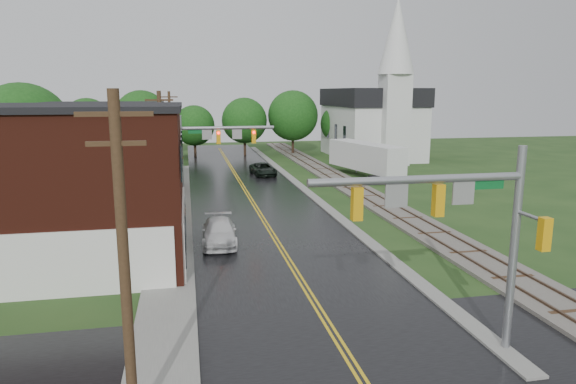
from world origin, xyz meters
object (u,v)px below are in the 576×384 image
object	(u,v)px
utility_pole_a	(124,262)
pickup_white	(219,232)
traffic_signal_near	(459,215)
semi_trailer	(366,157)
tree_left_c	(96,138)
brick_building	(43,186)
suv_dark	(263,169)
church	(374,115)
tree_left_b	(26,132)
utility_pole_c	(171,132)
tree_left_e	(152,130)
utility_pole_b	(162,156)
traffic_signal_far	(209,144)

from	to	relation	value
utility_pole_a	pickup_white	world-z (taller)	utility_pole_a
traffic_signal_near	semi_trailer	xyz separation A→B (m)	(9.97, 36.58, -2.81)
tree_left_c	utility_pole_a	bearing A→B (deg)	-79.98
semi_trailer	pickup_white	bearing A→B (deg)	-127.88
pickup_white	semi_trailer	world-z (taller)	semi_trailer
brick_building	traffic_signal_near	xyz separation A→B (m)	(15.96, -13.00, 0.82)
brick_building	suv_dark	bearing A→B (deg)	59.99
brick_building	semi_trailer	size ratio (longest dim) A/B	1.25
church	tree_left_b	xyz separation A→B (m)	(-37.85, -21.84, -0.12)
utility_pole_c	tree_left_e	bearing A→B (deg)	137.16
tree_left_c	suv_dark	world-z (taller)	tree_left_c
brick_building	utility_pole_c	bearing A→B (deg)	78.91
brick_building	church	size ratio (longest dim) A/B	0.71
tree_left_b	pickup_white	distance (m)	21.40
traffic_signal_near	pickup_white	xyz separation A→B (m)	(-6.91, 14.88, -4.26)
utility_pole_b	tree_left_e	distance (m)	23.99
tree_left_c	semi_trailer	xyz separation A→B (m)	(27.29, -1.31, -2.35)
brick_building	semi_trailer	distance (m)	35.10
church	traffic_signal_near	bearing A→B (deg)	-107.72
tree_left_e	pickup_white	size ratio (longest dim) A/B	1.66
tree_left_e	traffic_signal_near	bearing A→B (deg)	-74.32
utility_pole_a	utility_pole_c	bearing A→B (deg)	90.00
traffic_signal_near	utility_pole_c	distance (m)	43.24
utility_pole_a	utility_pole_c	world-z (taller)	same
traffic_signal_far	tree_left_b	distance (m)	15.21
church	pickup_white	xyz separation A→B (m)	(-23.44, -36.85, -5.12)
tree_left_e	suv_dark	distance (m)	13.16
utility_pole_a	semi_trailer	size ratio (longest dim) A/B	0.78
utility_pole_b	semi_trailer	size ratio (longest dim) A/B	0.78
church	tree_left_b	distance (m)	43.70
suv_dark	semi_trailer	bearing A→B (deg)	-21.02
tree_left_c	semi_trailer	distance (m)	27.42
utility_pole_c	semi_trailer	bearing A→B (deg)	-14.98
tree_left_c	traffic_signal_far	bearing A→B (deg)	-51.18
traffic_signal_far	tree_left_e	size ratio (longest dim) A/B	0.90
tree_left_b	tree_left_e	world-z (taller)	tree_left_b
brick_building	tree_left_b	distance (m)	17.80
pickup_white	semi_trailer	distance (m)	27.53
brick_building	traffic_signal_near	world-z (taller)	brick_building
traffic_signal_far	tree_left_e	xyz separation A→B (m)	(-5.38, 18.90, -0.16)
traffic_signal_far	utility_pole_c	size ratio (longest dim) A/B	0.82
utility_pole_b	utility_pole_c	bearing A→B (deg)	90.00
brick_building	tree_left_e	distance (m)	31.12
tree_left_b	semi_trailer	world-z (taller)	tree_left_b
utility_pole_b	tree_left_b	world-z (taller)	tree_left_b
utility_pole_a	traffic_signal_far	bearing A→B (deg)	82.97
utility_pole_a	tree_left_c	distance (m)	40.52
suv_dark	semi_trailer	world-z (taller)	semi_trailer
church	pickup_white	size ratio (longest dim) A/B	4.08
suv_dark	semi_trailer	distance (m)	11.08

